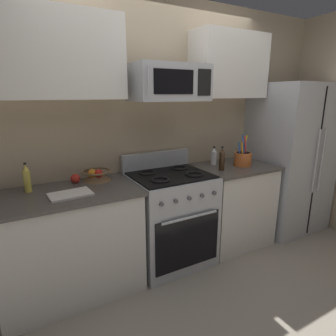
{
  "coord_description": "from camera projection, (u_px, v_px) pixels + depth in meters",
  "views": [
    {
      "loc": [
        -1.28,
        -1.55,
        1.67
      ],
      "look_at": [
        -0.1,
        0.57,
        1.03
      ],
      "focal_mm": 29.96,
      "sensor_mm": 36.0,
      "label": 1
    }
  ],
  "objects": [
    {
      "name": "refrigerator",
      "position": [
        289.0,
        158.0,
        3.48
      ],
      "size": [
        0.88,
        0.77,
        1.8
      ],
      "color": "#B2B5BA",
      "rests_on": "ground"
    },
    {
      "name": "apple_loose",
      "position": [
        75.0,
        178.0,
        2.47
      ],
      "size": [
        0.08,
        0.08,
        0.08
      ],
      "primitive_type": "sphere",
      "color": "red",
      "rests_on": "counter_left"
    },
    {
      "name": "bottle_oil",
      "position": [
        27.0,
        179.0,
        2.22
      ],
      "size": [
        0.05,
        0.05,
        0.24
      ],
      "color": "gold",
      "rests_on": "counter_left"
    },
    {
      "name": "utensil_crock",
      "position": [
        243.0,
        158.0,
        3.06
      ],
      "size": [
        0.18,
        0.18,
        0.35
      ],
      "color": "#D1662D",
      "rests_on": "counter_right"
    },
    {
      "name": "counter_right",
      "position": [
        232.0,
        204.0,
        3.19
      ],
      "size": [
        0.84,
        0.66,
        0.91
      ],
      "color": "silver",
      "rests_on": "ground"
    },
    {
      "name": "wall_back",
      "position": [
        152.0,
        131.0,
        2.94
      ],
      "size": [
        8.0,
        0.1,
        2.6
      ],
      "primitive_type": "cube",
      "color": "tan",
      "rests_on": "ground"
    },
    {
      "name": "cutting_board",
      "position": [
        70.0,
        194.0,
        2.18
      ],
      "size": [
        0.33,
        0.23,
        0.02
      ],
      "primitive_type": "cube",
      "rotation": [
        0.0,
        0.0,
        0.07
      ],
      "color": "silver",
      "rests_on": "counter_left"
    },
    {
      "name": "ground_plane",
      "position": [
        211.0,
        301.0,
        2.34
      ],
      "size": [
        16.0,
        16.0,
        0.0
      ],
      "primitive_type": "plane",
      "color": "gray"
    },
    {
      "name": "bottle_soy",
      "position": [
        222.0,
        159.0,
        2.87
      ],
      "size": [
        0.06,
        0.06,
        0.25
      ],
      "color": "#382314",
      "rests_on": "counter_right"
    },
    {
      "name": "bottle_vinegar",
      "position": [
        214.0,
        156.0,
        3.11
      ],
      "size": [
        0.06,
        0.06,
        0.2
      ],
      "color": "silver",
      "rests_on": "counter_right"
    },
    {
      "name": "counter_left",
      "position": [
        71.0,
        243.0,
        2.36
      ],
      "size": [
        1.15,
        0.66,
        0.91
      ],
      "color": "silver",
      "rests_on": "ground"
    },
    {
      "name": "fruit_basket",
      "position": [
        97.0,
        175.0,
        2.54
      ],
      "size": [
        0.26,
        0.26,
        0.11
      ],
      "color": "brown",
      "rests_on": "counter_left"
    },
    {
      "name": "upper_cabinets_left",
      "position": [
        48.0,
        55.0,
        2.13
      ],
      "size": [
        1.14,
        0.34,
        0.66
      ],
      "color": "silver"
    },
    {
      "name": "upper_cabinets_right",
      "position": [
        229.0,
        66.0,
        2.96
      ],
      "size": [
        0.83,
        0.34,
        0.66
      ],
      "color": "silver"
    },
    {
      "name": "microwave",
      "position": [
        169.0,
        83.0,
        2.5
      ],
      "size": [
        0.68,
        0.44,
        0.32
      ],
      "color": "#B2B5BA"
    },
    {
      "name": "range_oven",
      "position": [
        170.0,
        217.0,
        2.81
      ],
      "size": [
        0.76,
        0.7,
        1.09
      ],
      "color": "#B2B5BA",
      "rests_on": "ground"
    }
  ]
}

